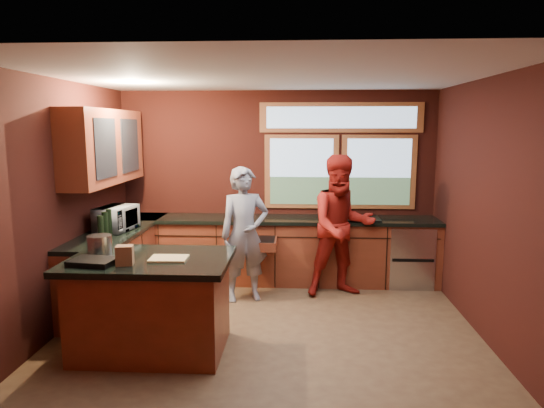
# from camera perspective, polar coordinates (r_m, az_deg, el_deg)

# --- Properties ---
(floor) EXTENTS (4.50, 4.50, 0.00)m
(floor) POSITION_cam_1_polar(r_m,az_deg,el_deg) (5.45, -0.41, -14.65)
(floor) COLOR brown
(floor) RESTS_ON ground
(room_shell) EXTENTS (4.52, 4.02, 2.71)m
(room_shell) POSITION_cam_1_polar(r_m,az_deg,el_deg) (5.39, -6.58, 4.83)
(room_shell) COLOR black
(room_shell) RESTS_ON ground
(back_counter) EXTENTS (4.50, 0.64, 0.93)m
(back_counter) POSITION_cam_1_polar(r_m,az_deg,el_deg) (6.90, 2.14, -5.43)
(back_counter) COLOR #5B2615
(back_counter) RESTS_ON floor
(left_counter) EXTENTS (0.64, 2.30, 0.93)m
(left_counter) POSITION_cam_1_polar(r_m,az_deg,el_deg) (6.49, -17.49, -6.78)
(left_counter) COLOR #5B2615
(left_counter) RESTS_ON floor
(island) EXTENTS (1.55, 1.05, 0.95)m
(island) POSITION_cam_1_polar(r_m,az_deg,el_deg) (4.98, -13.98, -11.34)
(island) COLOR #5B2615
(island) RESTS_ON floor
(person_grey) EXTENTS (0.72, 0.59, 1.70)m
(person_grey) POSITION_cam_1_polar(r_m,az_deg,el_deg) (6.11, -3.25, -3.60)
(person_grey) COLOR slate
(person_grey) RESTS_ON floor
(person_red) EXTENTS (1.04, 0.90, 1.84)m
(person_red) POSITION_cam_1_polar(r_m,az_deg,el_deg) (6.34, 8.20, -2.59)
(person_red) COLOR maroon
(person_red) RESTS_ON floor
(microwave) EXTENTS (0.44, 0.58, 0.30)m
(microwave) POSITION_cam_1_polar(r_m,az_deg,el_deg) (6.25, -17.84, -1.64)
(microwave) COLOR #999999
(microwave) RESTS_ON left_counter
(potted_plant) EXTENTS (0.32, 0.28, 0.35)m
(potted_plant) POSITION_cam_1_polar(r_m,az_deg,el_deg) (6.83, 6.52, -0.12)
(potted_plant) COLOR #999999
(potted_plant) RESTS_ON back_counter
(paper_towel) EXTENTS (0.12, 0.12, 0.28)m
(paper_towel) POSITION_cam_1_polar(r_m,az_deg,el_deg) (6.79, 6.86, -0.50)
(paper_towel) COLOR silver
(paper_towel) RESTS_ON back_counter
(cutting_board) EXTENTS (0.36, 0.26, 0.02)m
(cutting_board) POSITION_cam_1_polar(r_m,az_deg,el_deg) (4.74, -12.06, -6.29)
(cutting_board) COLOR tan
(cutting_board) RESTS_ON island
(stock_pot) EXTENTS (0.24, 0.24, 0.18)m
(stock_pot) POSITION_cam_1_polar(r_m,az_deg,el_deg) (5.14, -19.61, -4.48)
(stock_pot) COLOR #A5A6AA
(stock_pot) RESTS_ON island
(paper_bag) EXTENTS (0.17, 0.14, 0.18)m
(paper_bag) POSITION_cam_1_polar(r_m,az_deg,el_deg) (4.64, -16.94, -5.80)
(paper_bag) COLOR brown
(paper_bag) RESTS_ON island
(black_tray) EXTENTS (0.43, 0.33, 0.05)m
(black_tray) POSITION_cam_1_polar(r_m,az_deg,el_deg) (4.76, -20.31, -6.39)
(black_tray) COLOR black
(black_tray) RESTS_ON island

